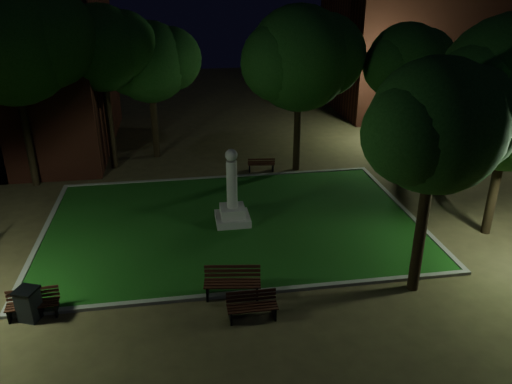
{
  "coord_description": "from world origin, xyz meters",
  "views": [
    {
      "loc": [
        -1.99,
        -16.52,
        9.55
      ],
      "look_at": [
        0.83,
        1.0,
        1.82
      ],
      "focal_mm": 35.0,
      "sensor_mm": 36.0,
      "label": 1
    }
  ],
  "objects_px": {
    "bench_near_right": "(232,283)",
    "bench_right_side": "(432,182)",
    "bench_west_near": "(33,304)",
    "trash_bin": "(29,304)",
    "monument": "(232,203)",
    "bench_far_side": "(261,165)",
    "bench_near_left": "(252,306)"
  },
  "relations": [
    {
      "from": "monument",
      "to": "bench_far_side",
      "type": "xyz_separation_m",
      "value": [
        2.2,
        5.81,
        -0.59
      ]
    },
    {
      "from": "bench_far_side",
      "to": "bench_right_side",
      "type": "bearing_deg",
      "value": 160.57
    },
    {
      "from": "monument",
      "to": "trash_bin",
      "type": "relative_size",
      "value": 3.04
    },
    {
      "from": "bench_near_left",
      "to": "monument",
      "type": "bearing_deg",
      "value": 88.7
    },
    {
      "from": "bench_near_left",
      "to": "bench_far_side",
      "type": "distance_m",
      "value": 12.32
    },
    {
      "from": "bench_right_side",
      "to": "monument",
      "type": "bearing_deg",
      "value": 106.21
    },
    {
      "from": "monument",
      "to": "bench_west_near",
      "type": "height_order",
      "value": "monument"
    },
    {
      "from": "bench_near_left",
      "to": "trash_bin",
      "type": "distance_m",
      "value": 6.68
    },
    {
      "from": "bench_far_side",
      "to": "trash_bin",
      "type": "relative_size",
      "value": 1.38
    },
    {
      "from": "bench_west_near",
      "to": "bench_right_side",
      "type": "relative_size",
      "value": 1.06
    },
    {
      "from": "bench_near_left",
      "to": "bench_west_near",
      "type": "bearing_deg",
      "value": 169.78
    },
    {
      "from": "bench_right_side",
      "to": "bench_near_right",
      "type": "bearing_deg",
      "value": 128.28
    },
    {
      "from": "bench_west_near",
      "to": "bench_near_right",
      "type": "bearing_deg",
      "value": -3.87
    },
    {
      "from": "monument",
      "to": "bench_far_side",
      "type": "bearing_deg",
      "value": 69.28
    },
    {
      "from": "monument",
      "to": "bench_near_left",
      "type": "height_order",
      "value": "monument"
    },
    {
      "from": "bench_far_side",
      "to": "bench_near_right",
      "type": "bearing_deg",
      "value": 81.25
    },
    {
      "from": "monument",
      "to": "bench_west_near",
      "type": "xyz_separation_m",
      "value": [
        -6.69,
        -5.1,
        -0.56
      ]
    },
    {
      "from": "trash_bin",
      "to": "bench_near_left",
      "type": "bearing_deg",
      "value": -8.59
    },
    {
      "from": "bench_near_left",
      "to": "bench_near_right",
      "type": "bearing_deg",
      "value": 110.09
    },
    {
      "from": "monument",
      "to": "bench_far_side",
      "type": "distance_m",
      "value": 6.24
    },
    {
      "from": "bench_near_right",
      "to": "bench_right_side",
      "type": "relative_size",
      "value": 1.28
    },
    {
      "from": "bench_right_side",
      "to": "trash_bin",
      "type": "bearing_deg",
      "value": 117.97
    },
    {
      "from": "bench_near_right",
      "to": "bench_west_near",
      "type": "xyz_separation_m",
      "value": [
        -6.1,
        -0.05,
        -0.07
      ]
    },
    {
      "from": "trash_bin",
      "to": "bench_near_right",
      "type": "bearing_deg",
      "value": 2.17
    },
    {
      "from": "trash_bin",
      "to": "bench_west_near",
      "type": "bearing_deg",
      "value": 72.75
    },
    {
      "from": "bench_west_near",
      "to": "trash_bin",
      "type": "xyz_separation_m",
      "value": [
        -0.06,
        -0.18,
        0.14
      ]
    },
    {
      "from": "bench_west_near",
      "to": "bench_right_side",
      "type": "height_order",
      "value": "bench_west_near"
    },
    {
      "from": "bench_near_left",
      "to": "trash_bin",
      "type": "bearing_deg",
      "value": 171.42
    },
    {
      "from": "bench_near_right",
      "to": "bench_far_side",
      "type": "xyz_separation_m",
      "value": [
        2.79,
        10.86,
        -0.1
      ]
    },
    {
      "from": "monument",
      "to": "bench_right_side",
      "type": "bearing_deg",
      "value": 12.27
    },
    {
      "from": "bench_west_near",
      "to": "trash_bin",
      "type": "distance_m",
      "value": 0.24
    },
    {
      "from": "bench_right_side",
      "to": "bench_far_side",
      "type": "xyz_separation_m",
      "value": [
        -7.78,
        3.64,
        -0.01
      ]
    }
  ]
}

